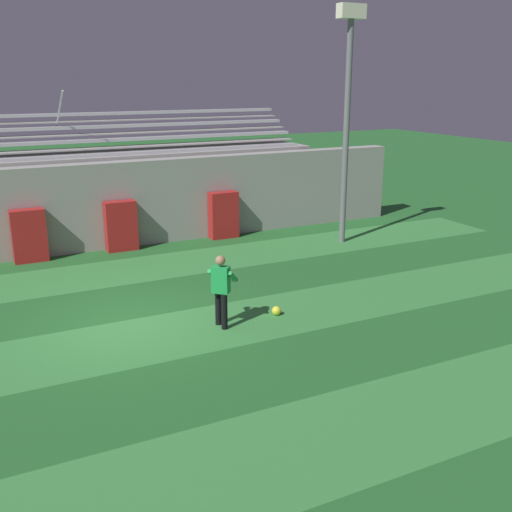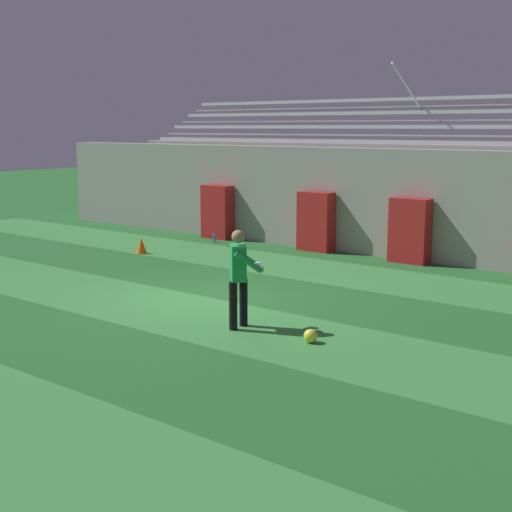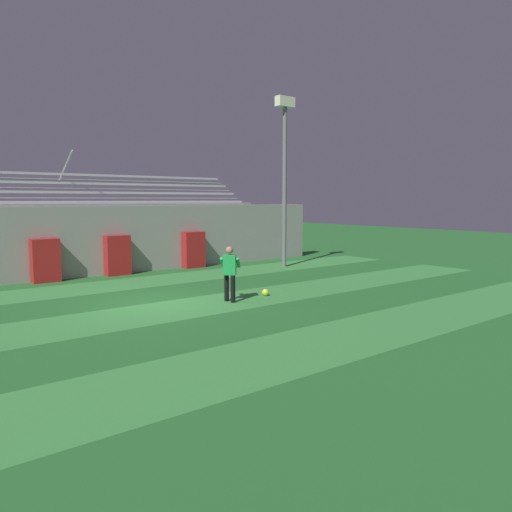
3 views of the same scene
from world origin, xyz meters
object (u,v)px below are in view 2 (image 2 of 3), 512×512
padding_pillar_far_left (217,212)px  padding_pillar_gate_right (410,231)px  goalkeeper (239,273)px  water_bottle (214,238)px  padding_pillar_gate_left (316,222)px  traffic_cone (141,246)px  soccer_ball (310,336)px

padding_pillar_far_left → padding_pillar_gate_right: bearing=0.0°
goalkeeper → water_bottle: 9.18m
water_bottle → padding_pillar_gate_right: bearing=6.0°
padding_pillar_gate_left → traffic_cone: padding_pillar_gate_left is taller
padding_pillar_gate_right → traffic_cone: (-6.22, -3.27, -0.60)m
padding_pillar_gate_left → water_bottle: size_ratio=6.74×
soccer_ball → padding_pillar_gate_right: bearing=104.7°
padding_pillar_gate_right → water_bottle: padding_pillar_gate_right is taller
padding_pillar_far_left → soccer_ball: bearing=-40.8°
padding_pillar_gate_left → water_bottle: 3.30m
padding_pillar_gate_left → traffic_cone: bearing=-136.3°
padding_pillar_gate_right → goalkeeper: goalkeeper is taller
padding_pillar_gate_left → traffic_cone: 4.77m
padding_pillar_gate_left → padding_pillar_gate_right: 2.80m
padding_pillar_gate_right → goalkeeper: bearing=-86.4°
padding_pillar_far_left → traffic_cone: size_ratio=3.85×
padding_pillar_far_left → goalkeeper: (6.83, -7.16, 0.15)m
soccer_ball → traffic_cone: (-8.09, 3.85, 0.10)m
goalkeeper → water_bottle: goalkeeper is taller
padding_pillar_gate_left → padding_pillar_far_left: same height
padding_pillar_far_left → soccer_ball: (8.25, -7.12, -0.70)m
padding_pillar_gate_left → padding_pillar_gate_right: size_ratio=1.00×
padding_pillar_gate_right → soccer_ball: padding_pillar_gate_right is taller
padding_pillar_gate_left → padding_pillar_gate_right: same height
padding_pillar_gate_right → soccer_ball: 7.39m
padding_pillar_far_left → water_bottle: 1.02m
padding_pillar_gate_right → goalkeeper: (0.45, -7.16, 0.15)m
traffic_cone → water_bottle: traffic_cone is taller
soccer_ball → water_bottle: water_bottle is taller
traffic_cone → water_bottle: bearing=84.4°
padding_pillar_gate_left → soccer_ball: 8.54m
traffic_cone → water_bottle: 2.65m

